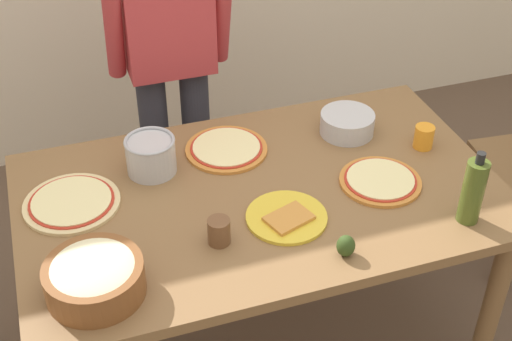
# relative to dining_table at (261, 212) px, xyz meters

# --- Properties ---
(ground) EXTENTS (8.00, 8.00, 0.00)m
(ground) POSITION_rel_dining_table_xyz_m (0.00, 0.00, -0.67)
(ground) COLOR brown
(dining_table) EXTENTS (1.60, 0.96, 0.76)m
(dining_table) POSITION_rel_dining_table_xyz_m (0.00, 0.00, 0.00)
(dining_table) COLOR brown
(dining_table) RESTS_ON ground
(person_cook) EXTENTS (0.49, 0.25, 1.62)m
(person_cook) POSITION_rel_dining_table_xyz_m (-0.12, 0.76, 0.27)
(person_cook) COLOR #2D2D38
(person_cook) RESTS_ON ground
(pizza_raw_on_board) EXTENTS (0.31, 0.31, 0.02)m
(pizza_raw_on_board) POSITION_rel_dining_table_xyz_m (-0.61, 0.13, 0.10)
(pizza_raw_on_board) COLOR beige
(pizza_raw_on_board) RESTS_ON dining_table
(pizza_cooked_on_tray) EXTENTS (0.28, 0.28, 0.02)m
(pizza_cooked_on_tray) POSITION_rel_dining_table_xyz_m (0.40, -0.09, 0.10)
(pizza_cooked_on_tray) COLOR #C67A33
(pizza_cooked_on_tray) RESTS_ON dining_table
(pizza_second_cooked) EXTENTS (0.30, 0.30, 0.02)m
(pizza_second_cooked) POSITION_rel_dining_table_xyz_m (-0.04, 0.26, 0.10)
(pizza_second_cooked) COLOR #C67A33
(pizza_second_cooked) RESTS_ON dining_table
(plate_with_slice) EXTENTS (0.26, 0.26, 0.02)m
(plate_with_slice) POSITION_rel_dining_table_xyz_m (0.03, -0.16, 0.10)
(plate_with_slice) COLOR gold
(plate_with_slice) RESTS_ON dining_table
(popcorn_bowl) EXTENTS (0.28, 0.28, 0.11)m
(popcorn_bowl) POSITION_rel_dining_table_xyz_m (-0.58, -0.29, 0.15)
(popcorn_bowl) COLOR brown
(popcorn_bowl) RESTS_ON dining_table
(mixing_bowl_steel) EXTENTS (0.20, 0.20, 0.08)m
(mixing_bowl_steel) POSITION_rel_dining_table_xyz_m (0.42, 0.23, 0.13)
(mixing_bowl_steel) COLOR #B7B7BC
(mixing_bowl_steel) RESTS_ON dining_table
(olive_oil_bottle) EXTENTS (0.07, 0.07, 0.26)m
(olive_oil_bottle) POSITION_rel_dining_table_xyz_m (0.57, -0.34, 0.20)
(olive_oil_bottle) COLOR #47561E
(olive_oil_bottle) RESTS_ON dining_table
(steel_pot) EXTENTS (0.17, 0.17, 0.13)m
(steel_pot) POSITION_rel_dining_table_xyz_m (-0.32, 0.23, 0.16)
(steel_pot) COLOR #B7B7BC
(steel_pot) RESTS_ON dining_table
(cup_orange) EXTENTS (0.07, 0.07, 0.08)m
(cup_orange) POSITION_rel_dining_table_xyz_m (0.64, 0.06, 0.13)
(cup_orange) COLOR orange
(cup_orange) RESTS_ON dining_table
(cup_small_brown) EXTENTS (0.07, 0.07, 0.08)m
(cup_small_brown) POSITION_rel_dining_table_xyz_m (-0.20, -0.20, 0.13)
(cup_small_brown) COLOR brown
(cup_small_brown) RESTS_ON dining_table
(avocado) EXTENTS (0.06, 0.06, 0.07)m
(avocado) POSITION_rel_dining_table_xyz_m (0.14, -0.37, 0.13)
(avocado) COLOR #2D4219
(avocado) RESTS_ON dining_table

